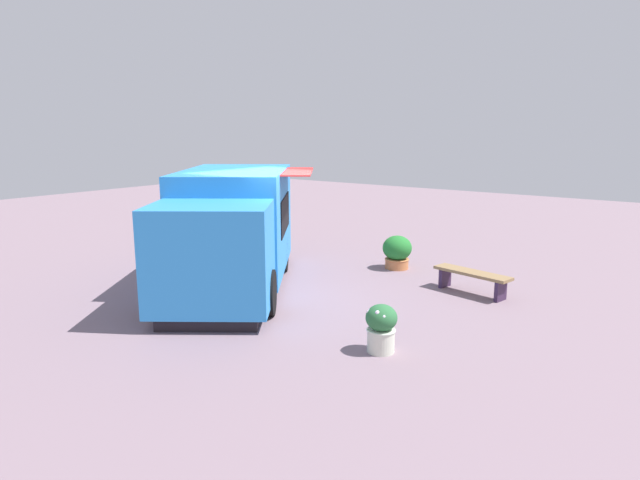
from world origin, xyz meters
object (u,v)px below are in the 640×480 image
object	(u,v)px
food_truck	(231,233)
planter_flowering_far	(381,327)
planter_flowering_near	(397,251)
person_customer	(224,236)
plaza_bench	(472,277)

from	to	relation	value
food_truck	planter_flowering_far	world-z (taller)	food_truck
food_truck	planter_flowering_near	bearing A→B (deg)	149.44
food_truck	planter_flowering_near	xyz separation A→B (m)	(-3.45, 2.04, -0.75)
planter_flowering_near	person_customer	bearing A→B (deg)	-80.90
person_customer	plaza_bench	xyz separation A→B (m)	(0.11, 7.23, 0.02)
food_truck	planter_flowering_near	world-z (taller)	food_truck
planter_flowering_far	person_customer	bearing A→B (deg)	-117.58
planter_flowering_far	plaza_bench	distance (m)	3.68
food_truck	person_customer	size ratio (longest dim) A/B	6.41
person_customer	planter_flowering_far	distance (m)	8.18
person_customer	plaza_bench	size ratio (longest dim) A/B	0.52
planter_flowering_near	plaza_bench	bearing A→B (deg)	67.46
planter_flowering_far	food_truck	bearing A→B (deg)	-104.95
food_truck	planter_flowering_near	size ratio (longest dim) A/B	6.97
planter_flowering_near	planter_flowering_far	world-z (taller)	planter_flowering_near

